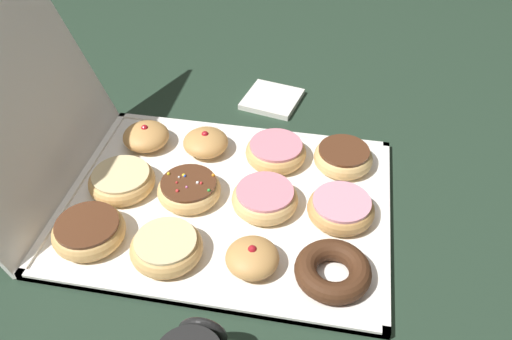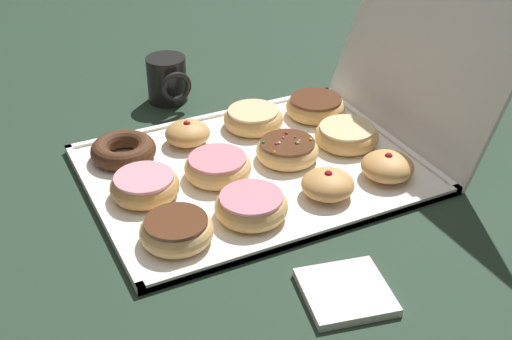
{
  "view_description": "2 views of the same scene",
  "coord_description": "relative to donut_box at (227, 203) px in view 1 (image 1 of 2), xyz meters",
  "views": [
    {
      "loc": [
        -0.63,
        -0.17,
        0.66
      ],
      "look_at": [
        0.05,
        -0.04,
        0.05
      ],
      "focal_mm": 36.84,
      "sensor_mm": 36.0,
      "label": 1
    },
    {
      "loc": [
        0.91,
        -0.44,
        0.64
      ],
      "look_at": [
        0.03,
        -0.01,
        0.03
      ],
      "focal_mm": 47.98,
      "sensor_mm": 36.0,
      "label": 2
    }
  ],
  "objects": [
    {
      "name": "chocolate_frosted_donut_9",
      "position": [
        -0.12,
        0.2,
        0.02
      ],
      "size": [
        0.12,
        0.12,
        0.04
      ],
      "color": "tan",
      "rests_on": "donut_box"
    },
    {
      "name": "chocolate_frosted_donut_2",
      "position": [
        0.14,
        -0.19,
        0.02
      ],
      "size": [
        0.11,
        0.11,
        0.04
      ],
      "color": "#E5B770",
      "rests_on": "donut_box"
    },
    {
      "name": "glazed_ring_donut_6",
      "position": [
        -0.13,
        0.06,
        0.02
      ],
      "size": [
        0.11,
        0.11,
        0.04
      ],
      "color": "tan",
      "rests_on": "donut_box"
    },
    {
      "name": "glazed_ring_donut_10",
      "position": [
        -0.0,
        0.19,
        0.02
      ],
      "size": [
        0.12,
        0.12,
        0.04
      ],
      "color": "tan",
      "rests_on": "donut_box"
    },
    {
      "name": "ground_plane",
      "position": [
        0.0,
        0.0,
        -0.01
      ],
      "size": [
        3.0,
        3.0,
        0.0
      ],
      "primitive_type": "plane",
      "color": "#233828"
    },
    {
      "name": "pink_frosted_donut_5",
      "position": [
        0.13,
        -0.07,
        0.02
      ],
      "size": [
        0.11,
        0.11,
        0.04
      ],
      "color": "tan",
      "rests_on": "donut_box"
    },
    {
      "name": "napkin_stack",
      "position": [
        0.34,
        -0.03,
        0.0
      ],
      "size": [
        0.14,
        0.14,
        0.01
      ],
      "primitive_type": "cube",
      "rotation": [
        0.0,
        0.0,
        -0.21
      ],
      "color": "white",
      "rests_on": "ground"
    },
    {
      "name": "donut_box",
      "position": [
        0.0,
        0.0,
        0.0
      ],
      "size": [
        0.43,
        0.56,
        0.01
      ],
      "color": "white",
      "rests_on": "ground"
    },
    {
      "name": "jelly_filled_donut_8",
      "position": [
        0.13,
        0.07,
        0.03
      ],
      "size": [
        0.09,
        0.09,
        0.05
      ],
      "color": "tan",
      "rests_on": "donut_box"
    },
    {
      "name": "chocolate_cake_ring_donut_0",
      "position": [
        -0.13,
        -0.19,
        0.02
      ],
      "size": [
        0.12,
        0.12,
        0.03
      ],
      "color": "#472816",
      "rests_on": "donut_box"
    },
    {
      "name": "jelly_filled_donut_3",
      "position": [
        -0.13,
        -0.07,
        0.03
      ],
      "size": [
        0.08,
        0.08,
        0.05
      ],
      "color": "tan",
      "rests_on": "donut_box"
    },
    {
      "name": "pink_frosted_donut_1",
      "position": [
        0.0,
        -0.2,
        0.02
      ],
      "size": [
        0.11,
        0.11,
        0.04
      ],
      "color": "tan",
      "rests_on": "donut_box"
    },
    {
      "name": "jelly_filled_donut_11",
      "position": [
        0.13,
        0.19,
        0.03
      ],
      "size": [
        0.09,
        0.09,
        0.05
      ],
      "color": "tan",
      "rests_on": "donut_box"
    },
    {
      "name": "sprinkle_donut_7",
      "position": [
        0.0,
        0.07,
        0.02
      ],
      "size": [
        0.11,
        0.11,
        0.04
      ],
      "color": "#E5B770",
      "rests_on": "donut_box"
    },
    {
      "name": "pink_frosted_donut_4",
      "position": [
        -0.0,
        -0.07,
        0.02
      ],
      "size": [
        0.11,
        0.11,
        0.04
      ],
      "color": "#E5B770",
      "rests_on": "donut_box"
    }
  ]
}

